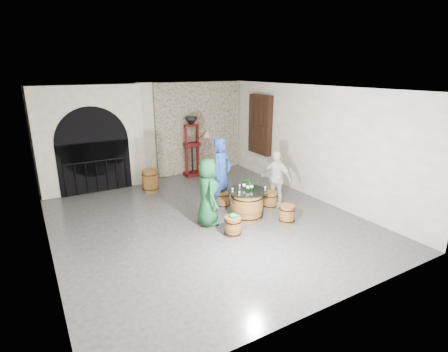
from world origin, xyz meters
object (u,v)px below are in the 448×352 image
person_blue (222,173)px  wine_bottle_right (244,184)px  person_white (276,179)px  side_barrel (150,181)px  barrel_stool_left (209,215)px  barrel_stool_far (223,199)px  wine_bottle_center (252,185)px  barrel_stool_near_right (287,214)px  barrel_stool_right (270,200)px  barrel_table (247,205)px  person_green (207,192)px  barrel_stool_near_left (233,226)px  corking_press (192,142)px  wine_bottle_left (248,185)px

person_blue → wine_bottle_right: size_ratio=5.85×
person_white → side_barrel: size_ratio=2.24×
person_blue → wine_bottle_right: person_blue is taller
barrel_stool_left → side_barrel: 3.03m
person_white → barrel_stool_left: bearing=-108.3°
person_white → side_barrel: 3.87m
barrel_stool_far → wine_bottle_center: 1.24m
person_blue → wine_bottle_center: bearing=-104.2°
barrel_stool_far → person_blue: size_ratio=0.23×
barrel_stool_left → barrel_stool_far: (0.84, 0.78, 0.00)m
barrel_stool_near_right → wine_bottle_right: 1.29m
barrel_stool_right → side_barrel: bearing=129.3°
barrel_stool_near_right → person_white: person_white is taller
barrel_table → wine_bottle_center: size_ratio=3.00×
barrel_stool_near_right → person_green: person_green is taller
barrel_stool_far → person_blue: (-0.01, 0.05, 0.73)m
person_green → wine_bottle_right: person_green is taller
wine_bottle_right → side_barrel: bearing=115.1°
barrel_table → person_blue: 1.19m
barrel_stool_left → person_blue: bearing=44.6°
person_green → person_blue: size_ratio=0.87×
person_white → wine_bottle_center: person_white is taller
barrel_stool_far → person_white: person_white is taller
barrel_stool_near_left → barrel_stool_near_right: bearing=-2.6°
barrel_stool_right → wine_bottle_center: size_ratio=1.37×
barrel_stool_near_right → person_blue: bearing=116.8°
barrel_stool_far → barrel_stool_near_right: same height
side_barrel → person_white: bearing=-47.6°
barrel_stool_near_right → wine_bottle_right: size_ratio=1.37×
barrel_stool_near_left → barrel_stool_far: bearing=67.7°
barrel_stool_left → wine_bottle_right: size_ratio=1.37×
person_green → corking_press: (1.42, 3.85, 0.38)m
person_blue → wine_bottle_center: (0.24, -1.06, -0.07)m
barrel_stool_right → corking_press: size_ratio=0.21×
person_blue → person_green: bearing=-163.5°
barrel_stool_near_left → person_white: (1.96, 0.97, 0.55)m
barrel_table → barrel_stool_left: size_ratio=2.20×
wine_bottle_right → barrel_stool_right: bearing=8.5°
barrel_stool_near_right → barrel_stool_far: bearing=117.3°
person_white → wine_bottle_center: (-1.07, -0.39, 0.11)m
barrel_table → corking_press: 4.17m
barrel_stool_near_left → corking_press: 4.93m
person_blue → person_white: 1.49m
wine_bottle_left → person_white: bearing=17.8°
barrel_stool_left → person_blue: size_ratio=0.23×
barrel_table → corking_press: corking_press is taller
person_green → person_blue: person_blue is taller
barrel_table → person_green: 1.12m
wine_bottle_right → corking_press: bearing=84.0°
wine_bottle_left → corking_press: size_ratio=0.16×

